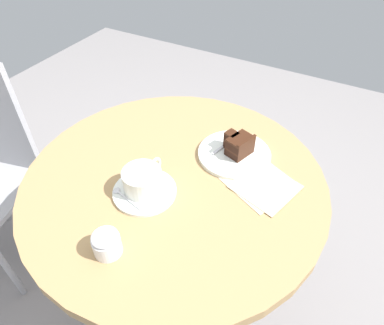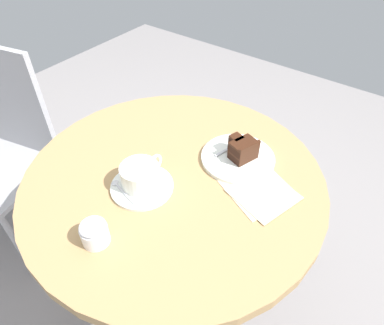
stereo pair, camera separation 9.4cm
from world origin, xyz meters
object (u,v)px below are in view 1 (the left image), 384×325
saucer (145,191)px  coffee_cup (143,180)px  cake_plate (234,154)px  napkin (262,184)px  fork (231,141)px  cake_slice (239,145)px  teaspoon (123,196)px  sugar_pot (106,243)px

saucer → coffee_cup: size_ratio=1.22×
coffee_cup → cake_plate: size_ratio=0.64×
cake_plate → napkin: size_ratio=0.99×
fork → cake_slice: bearing=-120.0°
cake_slice → fork: bearing=44.9°
saucer → fork: 0.32m
teaspoon → fork: (0.34, -0.15, 0.00)m
saucer → sugar_pot: 0.19m
saucer → napkin: (0.18, -0.27, -0.00)m
cake_plate → sugar_pot: (-0.44, 0.12, 0.03)m
saucer → cake_slice: (0.26, -0.16, 0.04)m
cake_plate → napkin: cake_plate is taller
teaspoon → cake_plate: size_ratio=0.48×
cake_plate → cake_slice: bearing=-60.1°
teaspoon → napkin: 0.37m
saucer → napkin: bearing=-56.4°
cake_slice → teaspoon: bearing=147.3°
teaspoon → cake_plate: bearing=-108.1°
saucer → fork: (0.29, -0.12, 0.01)m
sugar_pot → coffee_cup: bearing=10.3°
coffee_cup → napkin: coffee_cup is taller
fork → sugar_pot: sugar_pot is taller
saucer → cake_slice: size_ratio=1.89×
coffee_cup → cake_plate: (0.25, -0.15, -0.04)m
saucer → cake_slice: 0.30m
teaspoon → cake_slice: (0.30, -0.19, 0.03)m
teaspoon → cake_plate: 0.35m
cake_plate → napkin: bearing=-122.7°
napkin → sugar_pot: size_ratio=3.38×
saucer → teaspoon: size_ratio=1.64×
saucer → cake_plate: 0.29m
napkin → teaspoon: bearing=126.4°
cake_plate → sugar_pot: 0.46m
sugar_pot → napkin: bearing=-32.8°
cake_slice → fork: (0.04, 0.04, -0.03)m
cake_slice → napkin: bearing=-126.4°
cake_plate → cake_slice: 0.04m
saucer → fork: size_ratio=1.21×
coffee_cup → cake_slice: 0.30m
napkin → cake_plate: bearing=57.3°
napkin → coffee_cup: bearing=122.4°
teaspoon → coffee_cup: bearing=-107.3°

